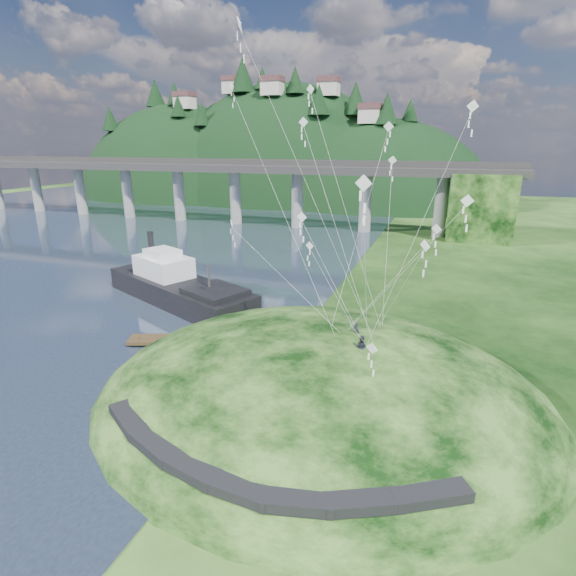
% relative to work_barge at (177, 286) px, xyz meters
% --- Properties ---
extents(ground, '(320.00, 320.00, 0.00)m').
position_rel_work_barge_xyz_m(ground, '(14.28, -16.97, -2.00)').
color(ground, black).
rests_on(ground, ground).
extents(grass_hill, '(36.00, 32.00, 13.00)m').
position_rel_work_barge_xyz_m(grass_hill, '(22.28, -14.97, -3.50)').
color(grass_hill, black).
rests_on(grass_hill, ground).
extents(footpath, '(22.29, 5.84, 0.83)m').
position_rel_work_barge_xyz_m(footpath, '(21.74, -26.71, 0.09)').
color(footpath, black).
rests_on(footpath, ground).
extents(bridge, '(160.00, 11.00, 15.00)m').
position_rel_work_barge_xyz_m(bridge, '(-12.18, 53.10, 7.71)').
color(bridge, '#2D2B2B').
rests_on(bridge, ground).
extents(far_ridge, '(153.00, 70.00, 94.50)m').
position_rel_work_barge_xyz_m(far_ridge, '(-29.30, 105.20, -9.43)').
color(far_ridge, black).
rests_on(far_ridge, ground).
extents(work_barge, '(23.32, 15.00, 7.97)m').
position_rel_work_barge_xyz_m(work_barge, '(0.00, 0.00, 0.00)').
color(work_barge, black).
rests_on(work_barge, ground).
extents(wooden_dock, '(13.09, 6.61, 0.94)m').
position_rel_work_barge_xyz_m(wooden_dock, '(8.59, -9.94, -1.58)').
color(wooden_dock, '#392917').
rests_on(wooden_dock, ground).
extents(kite_flyers, '(1.68, 3.12, 1.81)m').
position_rel_work_barge_xyz_m(kite_flyers, '(25.26, -15.24, 3.78)').
color(kite_flyers, '#242631').
rests_on(kite_flyers, ground).
extents(kite_swarm, '(20.28, 17.91, 18.99)m').
position_rel_work_barge_xyz_m(kite_swarm, '(22.62, -12.47, 13.66)').
color(kite_swarm, white).
rests_on(kite_swarm, ground).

